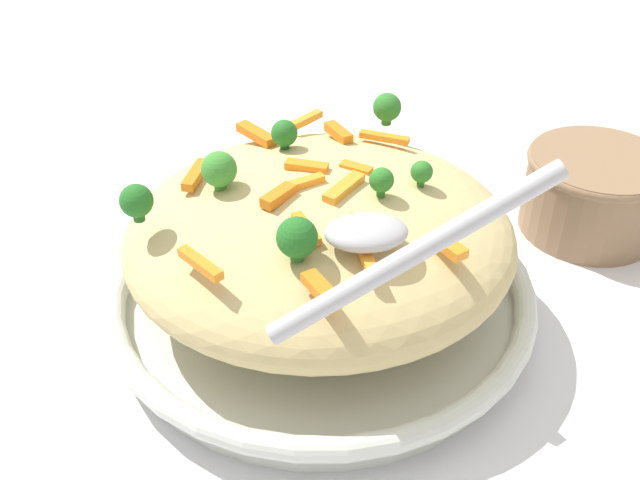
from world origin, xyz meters
The scene contains 28 objects.
ground_plane centered at (0.00, 0.00, 0.00)m, with size 2.40×2.40×0.00m, color silver.
serving_bowl centered at (0.00, 0.00, 0.02)m, with size 0.35×0.35×0.04m.
pasta_mound centered at (0.00, 0.00, 0.08)m, with size 0.30×0.28×0.09m, color #D1BA7A.
carrot_piece_0 centered at (0.01, 0.12, 0.12)m, with size 0.03×0.01×0.01m, color orange.
carrot_piece_1 centered at (-0.03, -0.02, 0.13)m, with size 0.02×0.01×0.01m, color orange.
carrot_piece_2 centered at (-0.02, 0.01, 0.13)m, with size 0.04×0.01×0.01m, color orange.
carrot_piece_3 centered at (0.09, -0.03, 0.12)m, with size 0.04×0.01×0.01m, color orange.
carrot_piece_4 centered at (0.00, -0.11, 0.12)m, with size 0.03×0.01×0.01m, color orange.
carrot_piece_5 centered at (0.02, 0.05, 0.13)m, with size 0.04×0.01×0.01m, color orange.
carrot_piece_6 centered at (-0.02, -0.09, 0.12)m, with size 0.03×0.01×0.01m, color orange.
carrot_piece_7 centered at (0.04, -0.09, 0.12)m, with size 0.04×0.01×0.01m, color orange.
carrot_piece_8 centered at (-0.02, 0.05, 0.13)m, with size 0.02×0.01×0.01m, color orange.
carrot_piece_9 centered at (-0.08, 0.08, 0.12)m, with size 0.03×0.01×0.01m, color orange.
carrot_piece_10 centered at (0.01, 0.00, 0.13)m, with size 0.03×0.01×0.01m, color orange.
carrot_piece_11 centered at (0.09, 0.08, 0.12)m, with size 0.04×0.01×0.01m, color orange.
carrot_piece_12 centered at (0.01, -0.02, 0.13)m, with size 0.03×0.01×0.01m, color orange.
carrot_piece_13 centered at (-0.06, -0.08, 0.12)m, with size 0.04×0.01×0.01m, color orange.
carrot_piece_14 centered at (0.03, 0.02, 0.13)m, with size 0.03×0.01×0.01m, color orange.
carrot_piece_15 centered at (-0.02, 0.08, 0.12)m, with size 0.04×0.01×0.01m, color orange.
broccoli_floret_0 centered at (0.07, -0.01, 0.14)m, with size 0.03×0.03×0.03m.
broccoli_floret_1 centered at (0.02, -0.07, 0.14)m, with size 0.02×0.02×0.03m.
broccoli_floret_2 centered at (0.13, 0.02, 0.14)m, with size 0.02×0.02×0.03m.
broccoli_floret_3 centered at (0.02, 0.08, 0.14)m, with size 0.03×0.03×0.03m.
broccoli_floret_4 centered at (-0.04, 0.02, 0.14)m, with size 0.02×0.02×0.02m.
broccoli_floret_5 centered at (-0.07, -0.10, 0.14)m, with size 0.02×0.02×0.03m.
broccoli_floret_6 centered at (-0.08, 0.00, 0.13)m, with size 0.02×0.02×0.02m.
serving_spoon centered at (-0.03, 0.10, 0.15)m, with size 0.17×0.12×0.10m.
companion_bowl centered at (-0.27, -0.10, 0.04)m, with size 0.13×0.13×0.08m.
Camera 1 is at (0.05, 0.47, 0.42)m, focal length 42.30 mm.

